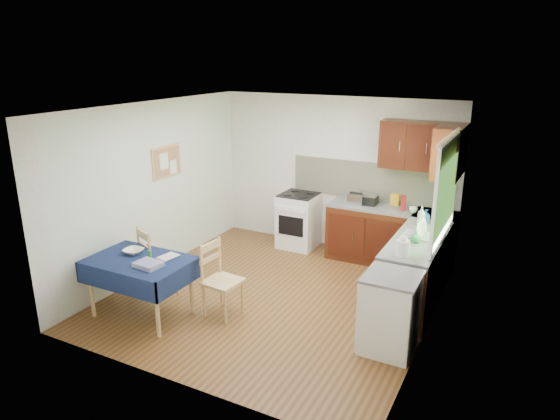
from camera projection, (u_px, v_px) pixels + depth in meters
The scene contains 33 objects.
floor at pixel (275, 295), 6.74m from camera, with size 4.20×4.20×0.00m, color #543216.
ceiling at pixel (274, 108), 5.99m from camera, with size 4.00×4.20×0.02m, color white.
wall_back at pixel (335, 174), 8.15m from camera, with size 4.00×0.02×2.50m, color silver.
wall_front at pixel (168, 267), 4.59m from camera, with size 4.00×0.02×2.50m, color silver.
wall_left at pixel (153, 189), 7.24m from camera, with size 0.02×4.20×2.50m, color silver.
wall_right at pixel (435, 232), 5.49m from camera, with size 0.02×4.20×2.50m, color silver.
base_cabinets at pixel (401, 252), 7.09m from camera, with size 1.90×2.30×0.86m.
worktop_back at pixel (392, 209), 7.55m from camera, with size 1.90×0.60×0.04m, color slate.
worktop_right at pixel (418, 240), 6.29m from camera, with size 0.60×1.70×0.04m, color slate.
worktop_corner at pixel (436, 215), 7.26m from camera, with size 0.60×0.60×0.04m, color slate.
splashback at pixel (373, 181), 7.87m from camera, with size 2.70×0.02×0.60m, color beige.
upper_cabinets at pixel (429, 148), 7.05m from camera, with size 1.20×0.85×0.70m.
stove at pixel (299, 220), 8.35m from camera, with size 0.60×0.61×0.92m.
window at pixel (447, 182), 5.98m from camera, with size 0.04×1.48×1.26m.
fridge at pixel (390, 313), 5.40m from camera, with size 0.58×0.60×0.89m.
corkboard at pixel (167, 162), 7.38m from camera, with size 0.04×0.62×0.47m.
dining_table at pixel (140, 267), 6.06m from camera, with size 1.23×0.84×0.75m.
chair_far at pixel (155, 260), 6.63m from camera, with size 0.56×0.56×0.96m.
chair_near at pixel (219, 277), 6.12m from camera, with size 0.46×0.46×0.95m.
toaster at pixel (356, 199), 7.69m from camera, with size 0.25×0.15×0.19m.
sandwich_press at pixel (368, 199), 7.70m from camera, with size 0.28×0.24×0.16m.
sauce_bottle at pixel (403, 203), 7.34m from camera, with size 0.06×0.06×0.24m, color red.
yellow_packet at pixel (395, 200), 7.64m from camera, with size 0.13×0.09×0.18m, color gold.
dish_rack at pixel (421, 235), 6.34m from camera, with size 0.46×0.35×0.22m.
kettle at pixel (403, 247), 5.70m from camera, with size 0.15×0.15×0.26m.
cup at pixel (413, 210), 7.27m from camera, with size 0.11×0.11×0.09m, color white.
soap_bottle_a at pixel (421, 216), 6.71m from camera, with size 0.10×0.11×0.27m, color white.
soap_bottle_b at pixel (426, 216), 6.84m from camera, with size 0.09×0.09×0.19m, color #1D50AB.
soap_bottle_c at pixel (416, 237), 6.12m from camera, with size 0.12×0.12×0.15m, color #258842.
plate_bowl at pixel (133, 251), 6.20m from camera, with size 0.24×0.24×0.06m, color #EDE8C2.
book at pixel (163, 255), 6.13m from camera, with size 0.18×0.24×0.02m, color white.
spice_jar at pixel (150, 254), 6.09m from camera, with size 0.04×0.04×0.09m, color green.
tea_towel at pixel (148, 264), 5.82m from camera, with size 0.30×0.24×0.05m, color navy.
Camera 1 is at (2.85, -5.38, 3.12)m, focal length 32.00 mm.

